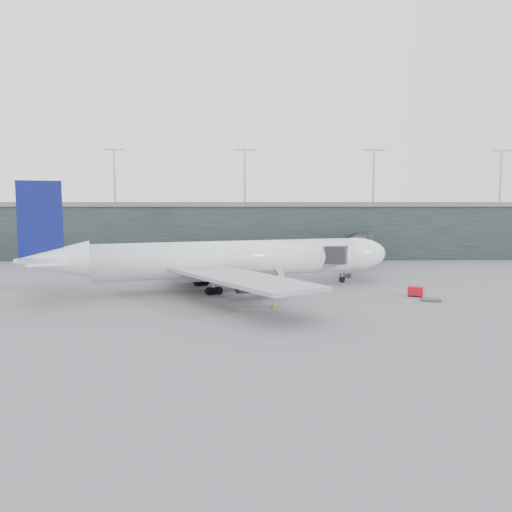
{
  "coord_description": "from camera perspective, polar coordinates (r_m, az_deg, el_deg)",
  "views": [
    {
      "loc": [
        4.75,
        -88.12,
        14.62
      ],
      "look_at": [
        6.77,
        -4.0,
        5.87
      ],
      "focal_mm": 35.0,
      "sensor_mm": 36.0,
      "label": 1
    }
  ],
  "objects": [
    {
      "name": "ground",
      "position": [
        89.45,
        -4.41,
        -3.49
      ],
      "size": [
        320.0,
        320.0,
        0.0
      ],
      "primitive_type": "plane",
      "color": "#5B5B60",
      "rests_on": "ground"
    },
    {
      "name": "cone_wing_stbd",
      "position": [
        71.07,
        1.92,
        -5.64
      ],
      "size": [
        0.46,
        0.46,
        0.73
      ],
      "primitive_type": "cone",
      "color": "#D05B0B",
      "rests_on": "ground"
    },
    {
      "name": "uld_b",
      "position": [
        100.09,
        -6.35,
        -1.89
      ],
      "size": [
        2.52,
        2.18,
        2.02
      ],
      "rotation": [
        0.0,
        0.0,
        0.2
      ],
      "color": "#3C3B41",
      "rests_on": "ground"
    },
    {
      "name": "baggage_dolly",
      "position": [
        80.5,
        19.35,
        -4.75
      ],
      "size": [
        3.08,
        2.62,
        0.28
      ],
      "primitive_type": "cube",
      "rotation": [
        0.0,
        0.0,
        -0.16
      ],
      "color": "#38383D",
      "rests_on": "ground"
    },
    {
      "name": "jet_bridge",
      "position": [
        115.62,
        10.32,
        1.29
      ],
      "size": [
        20.25,
        45.94,
        7.3
      ],
      "rotation": [
        0.0,
        0.0,
        -0.36
      ],
      "color": "#27272C",
      "rests_on": "ground"
    },
    {
      "name": "cone_tail",
      "position": [
        79.08,
        -12.77,
        -4.63
      ],
      "size": [
        0.41,
        0.41,
        0.65
      ],
      "primitive_type": "cone",
      "color": "orange",
      "rests_on": "ground"
    },
    {
      "name": "terminal",
      "position": [
        146.36,
        -3.24,
        3.18
      ],
      "size": [
        240.0,
        36.0,
        29.0
      ],
      "color": "black",
      "rests_on": "ground"
    },
    {
      "name": "cone_nose",
      "position": [
        87.63,
        18.78,
        -3.76
      ],
      "size": [
        0.43,
        0.43,
        0.68
      ],
      "primitive_type": "cone",
      "color": "#D16D0B",
      "rests_on": "ground"
    },
    {
      "name": "gse_cart",
      "position": [
        83.37,
        17.76,
        -3.84
      ],
      "size": [
        2.69,
        2.26,
        1.57
      ],
      "rotation": [
        0.0,
        0.0,
        -0.41
      ],
      "color": "#B60D16",
      "rests_on": "ground"
    },
    {
      "name": "uld_c",
      "position": [
        100.24,
        -3.48,
        -1.98
      ],
      "size": [
        1.77,
        1.42,
        1.61
      ],
      "rotation": [
        0.0,
        0.0,
        -0.0
      ],
      "color": "#3C3B41",
      "rests_on": "ground"
    },
    {
      "name": "cone_wing_port",
      "position": [
        101.6,
        0.72,
        -2.11
      ],
      "size": [
        0.5,
        0.5,
        0.79
      ],
      "primitive_type": "cone",
      "color": "#CE6E0B",
      "rests_on": "ground"
    },
    {
      "name": "taxiline_lead_main",
      "position": [
        109.1,
        -1.23,
        -1.76
      ],
      "size": [
        0.25,
        60.0,
        0.02
      ],
      "primitive_type": "cube",
      "color": "#C18F12",
      "rests_on": "ground"
    },
    {
      "name": "taxiline_b",
      "position": [
        69.83,
        -5.28,
        -6.17
      ],
      "size": [
        160.0,
        0.25,
        0.02
      ],
      "primitive_type": "cube",
      "color": "#C18F12",
      "rests_on": "ground"
    },
    {
      "name": "main_aircraft",
      "position": [
        85.99,
        -3.35,
        -0.43
      ],
      "size": [
        63.53,
        58.46,
        18.2
      ],
      "rotation": [
        0.0,
        0.0,
        0.3
      ],
      "color": "white",
      "rests_on": "ground"
    },
    {
      "name": "uld_a",
      "position": [
        100.32,
        -7.81,
        -1.88
      ],
      "size": [
        2.73,
        2.47,
        2.03
      ],
      "rotation": [
        0.0,
        0.0,
        0.37
      ],
      "color": "#3C3B41",
      "rests_on": "ground"
    },
    {
      "name": "taxiline_a",
      "position": [
        85.51,
        -4.55,
        -3.92
      ],
      "size": [
        160.0,
        0.25,
        0.02
      ],
      "primitive_type": "cube",
      "color": "#C18F12",
      "rests_on": "ground"
    }
  ]
}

